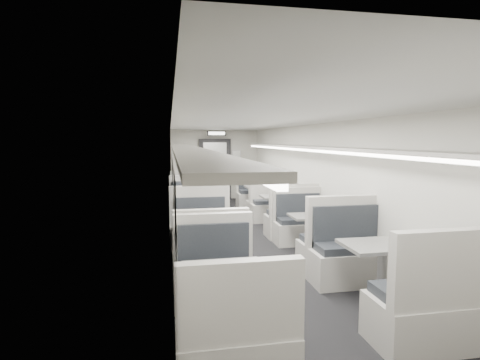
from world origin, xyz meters
name	(u,v)px	position (x,y,z in m)	size (l,w,h in m)	color
room	(252,186)	(0.00, 0.00, 1.20)	(3.24, 12.24, 2.64)	black
booth_left_a	(190,202)	(-1.00, 3.28, 0.38)	(1.06, 2.14, 1.15)	#B4B1A9
booth_left_b	(196,217)	(-1.00, 1.07, 0.41)	(1.12, 2.27, 1.22)	#B4B1A9
booth_left_c	(205,244)	(-1.00, -0.96, 0.38)	(1.05, 2.12, 1.14)	#B4B1A9
booth_left_d	(224,300)	(-1.00, -3.14, 0.38)	(1.04, 2.10, 1.12)	#B4B1A9
booth_right_a	(261,199)	(1.00, 3.32, 0.39)	(1.08, 2.18, 1.17)	#B4B1A9
booth_right_b	(280,211)	(1.00, 1.40, 0.39)	(1.08, 2.19, 1.17)	#B4B1A9
booth_right_c	(314,234)	(1.00, -0.68, 0.37)	(1.02, 2.07, 1.11)	#B4B1A9
booth_right_d	(381,275)	(1.00, -2.88, 0.42)	(1.15, 2.33, 1.24)	#B4B1A9
passenger	(205,190)	(-0.61, 3.05, 0.73)	(0.53, 0.35, 1.45)	black
window_a	(172,166)	(-1.49, 3.40, 1.35)	(0.02, 1.18, 0.84)	black
window_b	(172,173)	(-1.49, 1.20, 1.35)	(0.02, 1.18, 0.84)	black
window_c	(173,186)	(-1.49, -1.00, 1.35)	(0.02, 1.18, 0.84)	black
window_d	(176,212)	(-1.49, -3.20, 1.35)	(0.02, 1.18, 0.84)	black
luggage_rack_left	(186,149)	(-1.24, -0.30, 1.92)	(0.46, 10.40, 0.09)	#B4B1A9
luggage_rack_right	(320,148)	(1.24, -0.30, 1.92)	(0.46, 10.40, 0.09)	#B4B1A9
vestibule_door	(215,170)	(0.00, 5.93, 1.04)	(1.10, 0.13, 2.10)	black
exit_sign	(216,133)	(0.00, 5.44, 2.28)	(0.62, 0.12, 0.16)	black
wall_notice	(236,156)	(0.75, 5.92, 1.50)	(0.32, 0.02, 0.40)	silver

